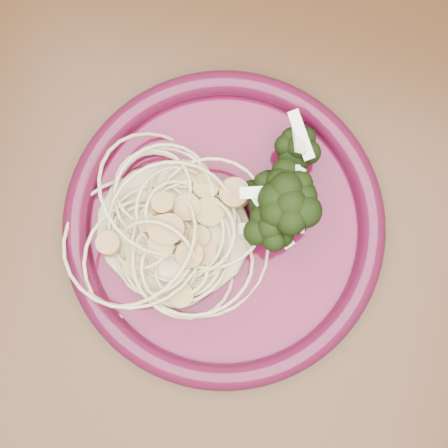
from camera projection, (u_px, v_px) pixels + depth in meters
name	position (u px, v px, depth m)	size (l,w,h in m)	color
dining_table	(142.00, 173.00, 0.63)	(1.20, 0.80, 0.75)	#472814
dinner_plate	(224.00, 226.00, 0.51)	(0.34, 0.34, 0.02)	#510926
spaghetti_pile	(173.00, 229.00, 0.50)	(0.13, 0.11, 0.03)	beige
scallop_cluster	(169.00, 223.00, 0.46)	(0.11, 0.11, 0.04)	tan
broccoli_pile	(288.00, 216.00, 0.49)	(0.08, 0.14, 0.05)	black
onion_garnish	(292.00, 210.00, 0.46)	(0.06, 0.09, 0.05)	white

